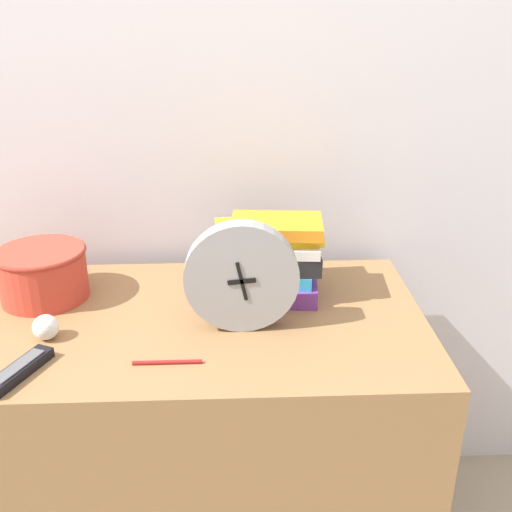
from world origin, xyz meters
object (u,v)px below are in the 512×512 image
object	(u,v)px
crumpled_paper_ball	(46,327)
desk_clock	(242,277)
book_stack	(268,257)
pen	(167,362)
basket	(43,272)
tv_remote	(19,370)

from	to	relation	value
crumpled_paper_ball	desk_clock	bearing A→B (deg)	3.81
book_stack	crumpled_paper_ball	size ratio (longest dim) A/B	4.79
book_stack	pen	xyz separation A→B (m)	(-0.21, -0.29, -0.09)
desk_clock	pen	xyz separation A→B (m)	(-0.15, -0.13, -0.11)
pen	desk_clock	bearing A→B (deg)	41.89
basket	tv_remote	world-z (taller)	basket
basket	pen	bearing A→B (deg)	-43.27
desk_clock	tv_remote	size ratio (longest dim) A/B	1.53
crumpled_paper_ball	tv_remote	bearing A→B (deg)	-96.52
desk_clock	basket	xyz separation A→B (m)	(-0.46, 0.16, -0.05)
basket	desk_clock	bearing A→B (deg)	-19.37
desk_clock	pen	distance (m)	0.23
desk_clock	crumpled_paper_ball	xyz separation A→B (m)	(-0.40, -0.03, -0.09)
book_stack	pen	bearing A→B (deg)	-126.00
tv_remote	crumpled_paper_ball	xyz separation A→B (m)	(0.01, 0.13, 0.02)
basket	crumpled_paper_ball	xyz separation A→B (m)	(0.05, -0.19, -0.04)
basket	crumpled_paper_ball	size ratio (longest dim) A/B	3.91
book_stack	tv_remote	distance (m)	0.58
book_stack	tv_remote	bearing A→B (deg)	-146.66
basket	crumpled_paper_ball	world-z (taller)	basket
desk_clock	pen	world-z (taller)	desk_clock
crumpled_paper_ball	book_stack	bearing A→B (deg)	21.79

